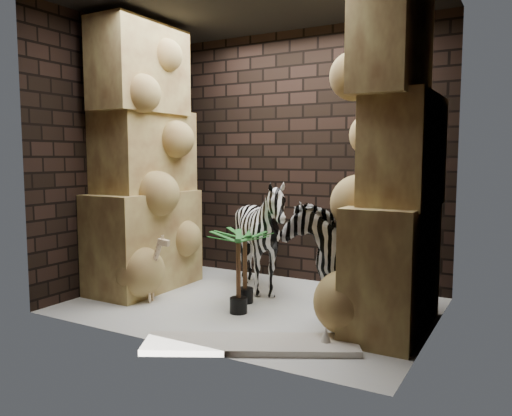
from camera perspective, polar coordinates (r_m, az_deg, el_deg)
The scene contains 13 objects.
floor at distance 5.16m, azimuth -0.60°, elevation -11.03°, with size 3.50×3.50×0.00m, color silver.
wall_back at distance 6.06m, azimuth 5.33°, elevation 5.83°, with size 3.50×3.50×0.00m, color black.
wall_front at distance 3.91m, azimuth -9.86°, elevation 5.78°, with size 3.50×3.50×0.00m, color black.
wall_left at distance 6.01m, azimuth -15.30°, elevation 5.65°, with size 3.00×3.00×0.00m, color black.
wall_right at distance 4.34m, azimuth 19.92°, elevation 5.52°, with size 3.00×3.00×0.00m, color black.
rock_pillar_left at distance 5.77m, azimuth -12.82°, elevation 5.71°, with size 0.68×1.30×3.00m, color #D8CB72, non-canonical shape.
rock_pillar_right at distance 4.41m, azimuth 15.66°, elevation 5.65°, with size 0.58×1.25×3.00m, color #D8CB72, non-canonical shape.
zebra_right at distance 4.82m, azimuth 8.55°, elevation -4.15°, with size 0.61×1.13×1.34m, color white.
zebra_left at distance 5.47m, azimuth 0.57°, elevation -3.94°, with size 1.01×1.26×1.14m, color white.
giraffe_toy at distance 5.34m, azimuth -12.82°, elevation -6.59°, with size 0.37×0.12×0.72m, color beige, non-canonical shape.
palm_front at distance 5.16m, azimuth -1.27°, elevation -6.59°, with size 0.36×0.36×0.77m, color #124011, non-canonical shape.
palm_back at distance 4.82m, azimuth -2.02°, elevation -7.34°, with size 0.36×0.36×0.80m, color #124011, non-canonical shape.
surfboard at distance 4.09m, azimuth -0.61°, elevation -15.27°, with size 1.69×0.41×0.05m, color silver.
Camera 1 is at (2.47, -4.28, 1.50)m, focal length 35.06 mm.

